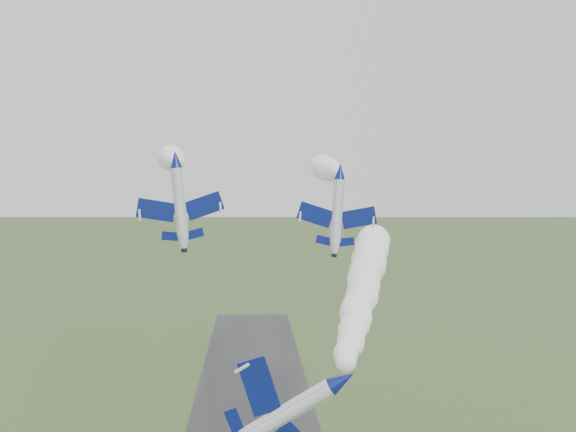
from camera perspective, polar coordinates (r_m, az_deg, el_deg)
The scene contains 6 objects.
jet_lead at distance 49.73m, azimuth 4.90°, elevation -14.33°, with size 5.70×12.00×8.42m.
smoke_trail_jet_lead at distance 85.97m, azimuth 6.85°, elevation -5.59°, with size 5.85×70.30×5.85m, color white, non-canonical shape.
jet_pair_left at distance 76.67m, azimuth -9.96°, elevation 5.03°, with size 10.19×12.13×3.03m.
smoke_trail_jet_pair_left at distance 111.41m, azimuth -10.27°, elevation 5.03°, with size 5.06×63.70×5.06m, color white, non-canonical shape.
jet_pair_right at distance 76.58m, azimuth 4.67°, elevation 4.01°, with size 9.36×11.27×2.81m.
smoke_trail_jet_pair_right at distance 111.29m, azimuth 3.52°, elevation 4.20°, with size 4.92×64.31×4.92m, color white, non-canonical shape.
Camera 1 is at (-0.34, -58.78, 42.98)m, focal length 40.00 mm.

